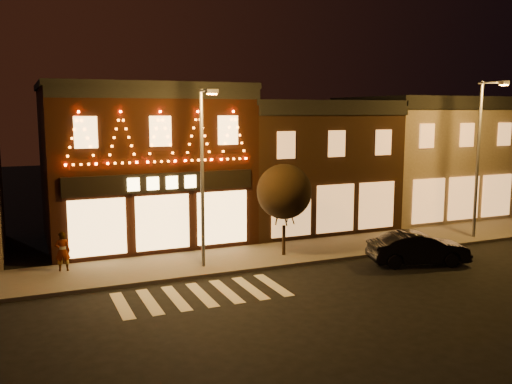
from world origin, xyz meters
TOP-DOWN VIEW (x-y plane):
  - ground at (0.00, 0.00)m, footprint 120.00×120.00m
  - sidewalk_far at (2.00, 8.00)m, footprint 44.00×4.00m
  - building_pulp at (0.00, 13.98)m, footprint 10.20×8.34m
  - building_right_a at (9.50, 13.99)m, footprint 9.20×8.28m
  - building_right_b at (18.50, 13.99)m, footprint 9.20×8.28m
  - streetlamp_mid at (1.12, 7.00)m, footprint 0.49×1.76m
  - streetlamp_right at (16.40, 6.69)m, footprint 0.60×1.91m
  - tree_right at (5.23, 7.57)m, footprint 2.60×2.60m
  - dark_sedan at (10.36, 4.15)m, footprint 4.74×2.76m
  - pedestrian at (-4.61, 8.92)m, footprint 0.68×0.51m

SIDE VIEW (x-z plane):
  - ground at x=0.00m, z-range 0.00..0.00m
  - sidewalk_far at x=2.00m, z-range 0.00..0.15m
  - dark_sedan at x=10.36m, z-range 0.00..1.48m
  - pedestrian at x=-4.61m, z-range 0.15..1.86m
  - tree_right at x=5.23m, z-range 1.02..5.36m
  - building_right_a at x=9.50m, z-range 0.01..7.51m
  - building_right_b at x=18.50m, z-range 0.01..7.81m
  - building_pulp at x=0.00m, z-range 0.01..8.31m
  - streetlamp_mid at x=1.12m, z-range 0.82..8.52m
  - streetlamp_right at x=16.40m, z-range 0.87..9.19m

